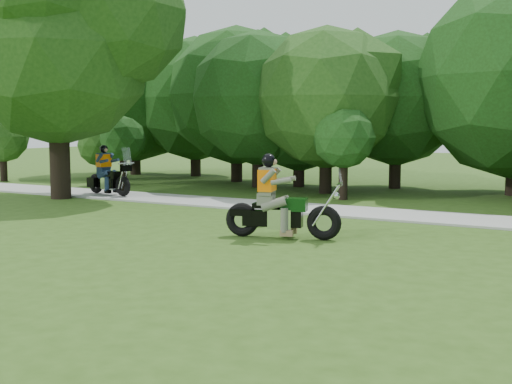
% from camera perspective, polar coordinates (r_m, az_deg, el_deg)
% --- Properties ---
extents(ground, '(100.00, 100.00, 0.00)m').
position_cam_1_polar(ground, '(11.29, -3.90, -6.83)').
color(ground, '#304E16').
rests_on(ground, ground).
extents(walkway, '(60.00, 2.20, 0.06)m').
position_cam_1_polar(walkway, '(18.39, 9.98, -1.85)').
color(walkway, '#A7A7A2').
rests_on(walkway, ground).
extents(tree_line, '(39.23, 11.46, 7.76)m').
position_cam_1_polar(tree_line, '(24.54, 18.01, 8.46)').
color(tree_line, black).
rests_on(tree_line, ground).
extents(big_tree_west, '(8.64, 6.56, 9.96)m').
position_cam_1_polar(big_tree_west, '(23.32, -16.80, 13.74)').
color(big_tree_west, black).
rests_on(big_tree_west, ground).
extents(chopper_motorcycle, '(2.59, 1.09, 1.88)m').
position_cam_1_polar(chopper_motorcycle, '(14.19, 1.86, -1.35)').
color(chopper_motorcycle, black).
rests_on(chopper_motorcycle, ground).
extents(touring_motorcycle, '(2.28, 1.00, 1.75)m').
position_cam_1_polar(touring_motorcycle, '(23.19, -13.14, 1.34)').
color(touring_motorcycle, black).
rests_on(touring_motorcycle, walkway).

